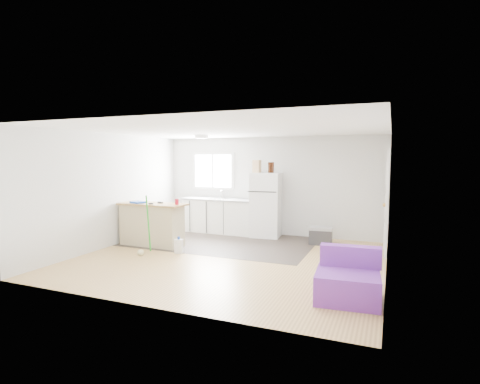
# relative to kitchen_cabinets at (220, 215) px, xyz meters

# --- Properties ---
(room) EXTENTS (5.51, 5.01, 2.41)m
(room) POSITION_rel_kitchen_cabinets_xyz_m (1.23, -2.20, 0.76)
(room) COLOR #A77E46
(room) RESTS_ON ground
(vinyl_zone) EXTENTS (4.05, 2.50, 0.00)m
(vinyl_zone) POSITION_rel_kitchen_cabinets_xyz_m (0.50, -0.95, -0.44)
(vinyl_zone) COLOR #362F28
(vinyl_zone) RESTS_ON floor
(window) EXTENTS (1.18, 0.06, 0.98)m
(window) POSITION_rel_kitchen_cabinets_xyz_m (-0.32, 0.29, 1.11)
(window) COLOR white
(window) RESTS_ON back_wall
(interior_door) EXTENTS (0.11, 0.92, 2.10)m
(interior_door) POSITION_rel_kitchen_cabinets_xyz_m (3.95, -0.65, 0.58)
(interior_door) COLOR white
(interior_door) RESTS_ON right_wall
(ceiling_fixture) EXTENTS (0.30, 0.30, 0.07)m
(ceiling_fixture) POSITION_rel_kitchen_cabinets_xyz_m (0.03, -1.00, 1.92)
(ceiling_fixture) COLOR white
(ceiling_fixture) RESTS_ON ceiling
(kitchen_cabinets) EXTENTS (1.96, 0.66, 1.14)m
(kitchen_cabinets) POSITION_rel_kitchen_cabinets_xyz_m (0.00, 0.00, 0.00)
(kitchen_cabinets) COLOR white
(kitchen_cabinets) RESTS_ON floor
(peninsula) EXTENTS (1.51, 0.61, 0.92)m
(peninsula) POSITION_rel_kitchen_cabinets_xyz_m (-0.75, -1.83, 0.02)
(peninsula) COLOR beige
(peninsula) RESTS_ON floor
(refrigerator) EXTENTS (0.74, 0.71, 1.54)m
(refrigerator) POSITION_rel_kitchen_cabinets_xyz_m (1.25, -0.04, 0.33)
(refrigerator) COLOR white
(refrigerator) RESTS_ON floor
(cooler) EXTENTS (0.53, 0.39, 0.39)m
(cooler) POSITION_rel_kitchen_cabinets_xyz_m (2.62, -0.36, -0.24)
(cooler) COLOR #2C2C2F
(cooler) RESTS_ON floor
(purple_seat) EXTENTS (0.87, 0.83, 0.67)m
(purple_seat) POSITION_rel_kitchen_cabinets_xyz_m (3.52, -3.46, -0.20)
(purple_seat) COLOR #6D309D
(purple_seat) RESTS_ON floor
(cleaner_jug) EXTENTS (0.17, 0.13, 0.33)m
(cleaner_jug) POSITION_rel_kitchen_cabinets_xyz_m (0.15, -2.22, -0.29)
(cleaner_jug) COLOR white
(cleaner_jug) RESTS_ON floor
(mop) EXTENTS (0.26, 0.33, 1.19)m
(mop) POSITION_rel_kitchen_cabinets_xyz_m (-0.41, -2.61, -0.21)
(mop) COLOR green
(mop) RESTS_ON floor
(red_cup) EXTENTS (0.09, 0.09, 0.12)m
(red_cup) POSITION_rel_kitchen_cabinets_xyz_m (-0.11, -1.85, 0.54)
(red_cup) COLOR red
(red_cup) RESTS_ON peninsula
(blue_tray) EXTENTS (0.35, 0.30, 0.04)m
(blue_tray) POSITION_rel_kitchen_cabinets_xyz_m (-1.04, -1.92, 0.50)
(blue_tray) COLOR #1341B5
(blue_tray) RESTS_ON peninsula
(tool_a) EXTENTS (0.15, 0.10, 0.03)m
(tool_a) POSITION_rel_kitchen_cabinets_xyz_m (-0.58, -1.76, 0.49)
(tool_a) COLOR black
(tool_a) RESTS_ON peninsula
(tool_b) EXTENTS (0.11, 0.07, 0.03)m
(tool_b) POSITION_rel_kitchen_cabinets_xyz_m (-0.66, -1.99, 0.49)
(tool_b) COLOR black
(tool_b) RESTS_ON peninsula
(cardboard_box) EXTENTS (0.22, 0.16, 0.30)m
(cardboard_box) POSITION_rel_kitchen_cabinets_xyz_m (1.03, -0.09, 1.25)
(cardboard_box) COLOR tan
(cardboard_box) RESTS_ON refrigerator
(bottle_left) EXTENTS (0.08, 0.08, 0.25)m
(bottle_left) POSITION_rel_kitchen_cabinets_xyz_m (1.34, -0.09, 1.22)
(bottle_left) COLOR #361709
(bottle_left) RESTS_ON refrigerator
(bottle_right) EXTENTS (0.08, 0.08, 0.25)m
(bottle_right) POSITION_rel_kitchen_cabinets_xyz_m (1.41, -0.06, 1.22)
(bottle_right) COLOR #361709
(bottle_right) RESTS_ON refrigerator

